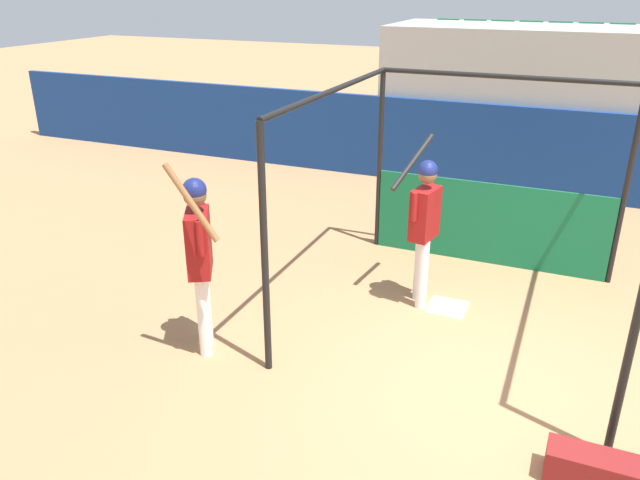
{
  "coord_description": "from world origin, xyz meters",
  "views": [
    {
      "loc": [
        0.46,
        -5.06,
        3.65
      ],
      "look_at": [
        -1.97,
        0.61,
        1.04
      ],
      "focal_mm": 35.0,
      "sensor_mm": 36.0,
      "label": 1
    }
  ],
  "objects": [
    {
      "name": "equipment_bag",
      "position": [
        0.93,
        -0.79,
        0.14
      ],
      "size": [
        0.7,
        0.28,
        0.28
      ],
      "color": "maroon",
      "rests_on": "ground"
    },
    {
      "name": "player_batter",
      "position": [
        -1.07,
        1.56,
        1.07
      ],
      "size": [
        0.56,
        0.9,
        1.93
      ],
      "rotation": [
        0.0,
        0.0,
        1.38
      ],
      "color": "white",
      "rests_on": "ground"
    },
    {
      "name": "outfield_wall",
      "position": [
        0.0,
        6.33,
        0.78
      ],
      "size": [
        24.0,
        0.12,
        1.57
      ],
      "color": "navy",
      "rests_on": "ground"
    },
    {
      "name": "home_plate",
      "position": [
        -0.72,
        1.55,
        0.01
      ],
      "size": [
        0.44,
        0.44,
        0.02
      ],
      "color": "white",
      "rests_on": "ground"
    },
    {
      "name": "player_waiting",
      "position": [
        -2.87,
        -0.34,
        1.16
      ],
      "size": [
        0.65,
        0.65,
        2.12
      ],
      "rotation": [
        0.0,
        0.0,
        -1.06
      ],
      "color": "white",
      "rests_on": "ground"
    },
    {
      "name": "batting_cage",
      "position": [
        -0.53,
        2.37,
        1.14
      ],
      "size": [
        3.22,
        3.52,
        2.54
      ],
      "color": "black",
      "rests_on": "ground"
    },
    {
      "name": "bleacher_section",
      "position": [
        0.0,
        7.59,
        1.42
      ],
      "size": [
        6.5,
        2.4,
        2.85
      ],
      "color": "#9E9E99",
      "rests_on": "ground"
    },
    {
      "name": "ground_plane",
      "position": [
        0.0,
        0.0,
        0.0
      ],
      "size": [
        60.0,
        60.0,
        0.0
      ],
      "primitive_type": "plane",
      "color": "#A8754C"
    }
  ]
}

